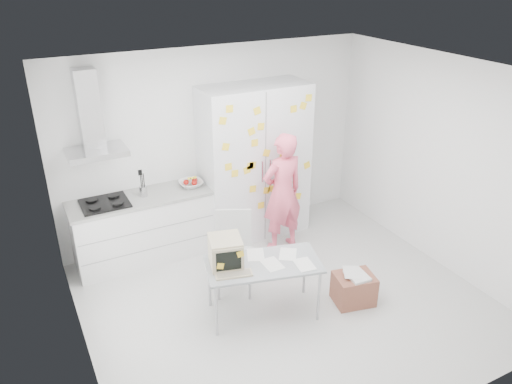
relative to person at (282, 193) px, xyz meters
name	(u,v)px	position (x,y,z in m)	size (l,w,h in m)	color
floor	(285,301)	(-0.58, -1.10, -0.85)	(4.50, 4.00, 0.02)	silver
walls	(258,176)	(-0.58, -0.38, 0.51)	(4.52, 4.01, 2.70)	white
ceiling	(292,74)	(-0.58, -1.10, 1.86)	(4.50, 4.00, 0.02)	white
counter_run	(144,227)	(-1.78, 0.60, -0.37)	(1.84, 0.63, 1.28)	white
range_hood	(91,121)	(-2.23, 0.74, 1.12)	(0.70, 0.48, 1.01)	silver
tall_cabinet	(254,162)	(-0.13, 0.57, 0.26)	(1.50, 0.68, 2.20)	silver
person	(282,193)	(0.00, 0.00, 0.00)	(0.61, 0.40, 1.69)	#FD627E
desk	(240,258)	(-1.15, -1.06, -0.08)	(1.37, 0.92, 1.00)	#949A9E
chair	(234,247)	(-0.99, -0.55, -0.27)	(0.61, 0.61, 1.01)	#B7B7B4
cardboard_box	(354,288)	(0.13, -1.48, -0.65)	(0.52, 0.45, 0.40)	brown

